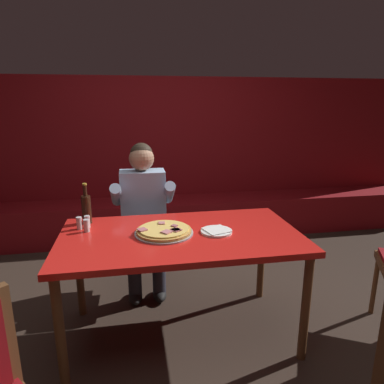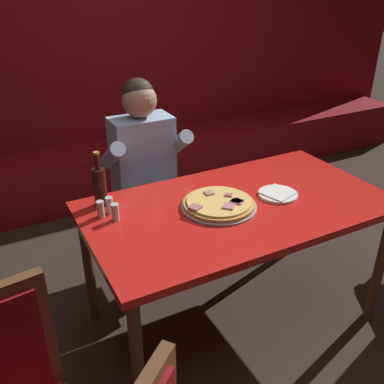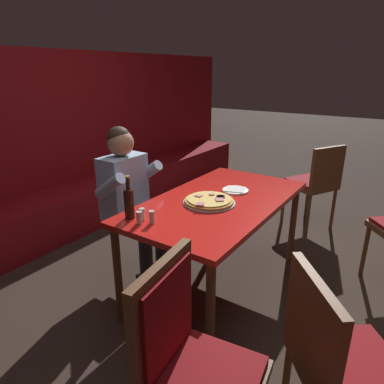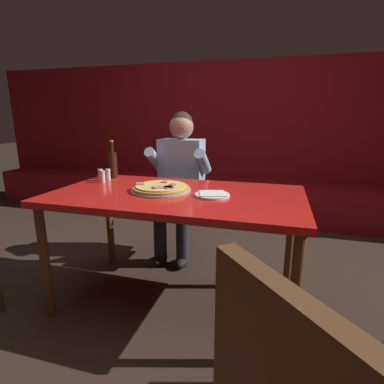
# 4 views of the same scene
# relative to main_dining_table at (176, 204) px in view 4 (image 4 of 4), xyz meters

# --- Properties ---
(ground_plane) EXTENTS (24.00, 24.00, 0.00)m
(ground_plane) POSITION_rel_main_dining_table_xyz_m (0.00, 0.00, -0.69)
(ground_plane) COLOR #33261E
(booth_wall_panel) EXTENTS (6.80, 0.16, 1.90)m
(booth_wall_panel) POSITION_rel_main_dining_table_xyz_m (0.00, 2.18, 0.26)
(booth_wall_panel) COLOR maroon
(booth_wall_panel) RESTS_ON ground_plane
(booth_bench) EXTENTS (6.46, 0.48, 0.46)m
(booth_bench) POSITION_rel_main_dining_table_xyz_m (0.00, 1.86, -0.46)
(booth_bench) COLOR maroon
(booth_bench) RESTS_ON ground_plane
(main_dining_table) EXTENTS (1.57, 0.86, 0.76)m
(main_dining_table) POSITION_rel_main_dining_table_xyz_m (0.00, 0.00, 0.00)
(main_dining_table) COLOR brown
(main_dining_table) RESTS_ON ground_plane
(pizza) EXTENTS (0.39, 0.39, 0.05)m
(pizza) POSITION_rel_main_dining_table_xyz_m (-0.11, 0.02, 0.09)
(pizza) COLOR #9E9EA3
(pizza) RESTS_ON main_dining_table
(plate_white_paper) EXTENTS (0.21, 0.21, 0.02)m
(plate_white_paper) POSITION_rel_main_dining_table_xyz_m (0.24, -0.02, 0.08)
(plate_white_paper) COLOR white
(plate_white_paper) RESTS_ON main_dining_table
(beer_bottle) EXTENTS (0.07, 0.07, 0.29)m
(beer_bottle) POSITION_rel_main_dining_table_xyz_m (-0.63, 0.32, 0.18)
(beer_bottle) COLOR black
(beer_bottle) RESTS_ON main_dining_table
(shaker_parmesan) EXTENTS (0.04, 0.04, 0.09)m
(shaker_parmesan) POSITION_rel_main_dining_table_xyz_m (-0.67, 0.20, 0.11)
(shaker_parmesan) COLOR silver
(shaker_parmesan) RESTS_ON main_dining_table
(shaker_oregano) EXTENTS (0.04, 0.04, 0.09)m
(shaker_oregano) POSITION_rel_main_dining_table_xyz_m (-0.62, 0.22, 0.11)
(shaker_oregano) COLOR silver
(shaker_oregano) RESTS_ON main_dining_table
(shaker_red_pepper_flakes) EXTENTS (0.04, 0.04, 0.09)m
(shaker_red_pepper_flakes) POSITION_rel_main_dining_table_xyz_m (-0.61, 0.14, 0.11)
(shaker_red_pepper_flakes) COLOR silver
(shaker_red_pepper_flakes) RESTS_ON main_dining_table
(diner_seated_blue_shirt) EXTENTS (0.53, 0.53, 1.27)m
(diner_seated_blue_shirt) POSITION_rel_main_dining_table_xyz_m (-0.22, 0.70, 0.02)
(diner_seated_blue_shirt) COLOR black
(diner_seated_blue_shirt) RESTS_ON ground_plane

